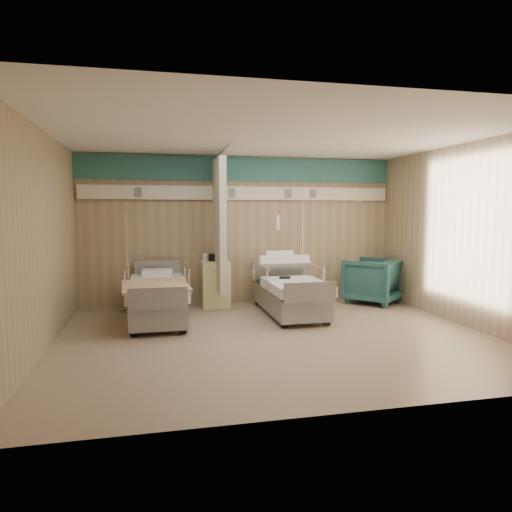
# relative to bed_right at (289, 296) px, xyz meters

# --- Properties ---
(ground) EXTENTS (6.00, 5.00, 0.00)m
(ground) POSITION_rel_bed_right_xyz_m (-0.60, -1.30, -0.32)
(ground) COLOR gray
(ground) RESTS_ON ground
(room_walls) EXTENTS (6.04, 5.04, 2.82)m
(room_walls) POSITION_rel_bed_right_xyz_m (-0.63, -1.05, 1.55)
(room_walls) COLOR tan
(room_walls) RESTS_ON ground
(bed_right) EXTENTS (1.00, 2.16, 0.63)m
(bed_right) POSITION_rel_bed_right_xyz_m (0.00, 0.00, 0.00)
(bed_right) COLOR silver
(bed_right) RESTS_ON ground
(bed_left) EXTENTS (1.00, 2.16, 0.63)m
(bed_left) POSITION_rel_bed_right_xyz_m (-2.20, 0.00, 0.00)
(bed_left) COLOR silver
(bed_left) RESTS_ON ground
(bedside_cabinet) EXTENTS (0.50, 0.48, 0.85)m
(bedside_cabinet) POSITION_rel_bed_right_xyz_m (-1.15, 0.90, 0.11)
(bedside_cabinet) COLOR #E9E491
(bedside_cabinet) RESTS_ON ground
(visitor_armchair) EXTENTS (1.32, 1.32, 0.86)m
(visitor_armchair) POSITION_rel_bed_right_xyz_m (1.85, 0.60, 0.12)
(visitor_armchair) COLOR #204F50
(visitor_armchair) RESTS_ON ground
(waffle_blanket) EXTENTS (0.83, 0.83, 0.07)m
(waffle_blanket) POSITION_rel_bed_right_xyz_m (1.87, 0.58, 0.58)
(waffle_blanket) COLOR white
(waffle_blanket) RESTS_ON visitor_armchair
(iv_stand_right) EXTENTS (0.35, 0.35, 1.94)m
(iv_stand_right) POSITION_rel_bed_right_xyz_m (0.50, 0.85, 0.08)
(iv_stand_right) COLOR silver
(iv_stand_right) RESTS_ON ground
(iv_stand_left) EXTENTS (0.32, 0.32, 1.81)m
(iv_stand_left) POSITION_rel_bed_right_xyz_m (-2.70, 0.71, 0.06)
(iv_stand_left) COLOR silver
(iv_stand_left) RESTS_ON ground
(call_remote) EXTENTS (0.18, 0.08, 0.04)m
(call_remote) POSITION_rel_bed_right_xyz_m (-0.11, -0.08, 0.33)
(call_remote) COLOR black
(call_remote) RESTS_ON bed_right
(tan_blanket) EXTENTS (1.03, 1.26, 0.04)m
(tan_blanket) POSITION_rel_bed_right_xyz_m (-2.24, -0.46, 0.34)
(tan_blanket) COLOR tan
(tan_blanket) RESTS_ON bed_left
(toiletry_bag) EXTENTS (0.24, 0.16, 0.13)m
(toiletry_bag) POSITION_rel_bed_right_xyz_m (-1.14, 0.94, 0.60)
(toiletry_bag) COLOR black
(toiletry_bag) RESTS_ON bedside_cabinet
(white_cup) EXTENTS (0.13, 0.13, 0.14)m
(white_cup) POSITION_rel_bed_right_xyz_m (-1.33, 0.97, 0.60)
(white_cup) COLOR white
(white_cup) RESTS_ON bedside_cabinet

